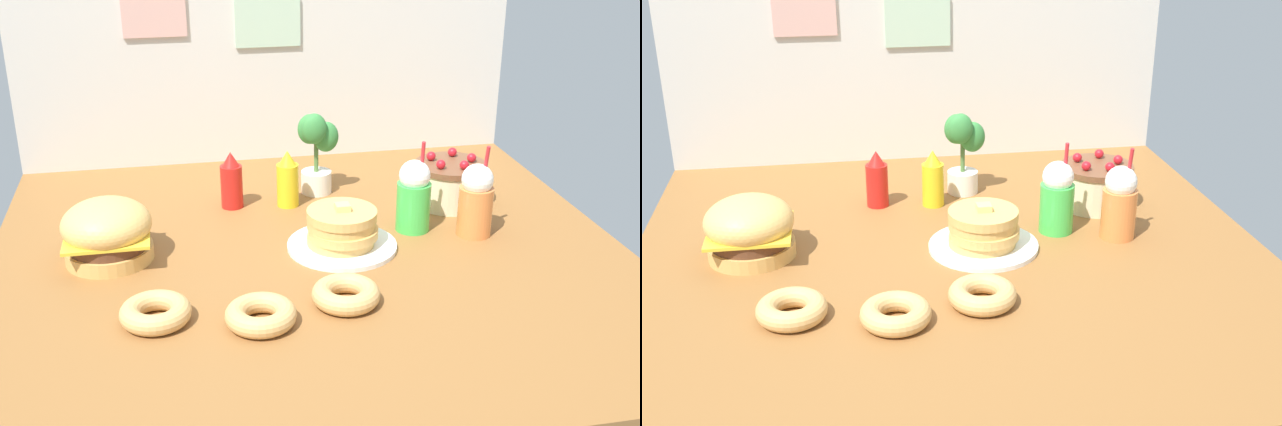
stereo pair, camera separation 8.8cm
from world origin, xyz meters
TOP-DOWN VIEW (x-y plane):
  - ground_plane at (0.00, 0.00)cm, footprint 199.47×189.11cm
  - back_wall at (0.03, 94.00)cm, footprint 199.47×4.20cm
  - burger at (-62.11, 8.26)cm, footprint 27.38×27.38cm
  - pancake_stack at (10.11, 2.28)cm, footprint 35.10×35.10cm
  - layer_cake at (56.35, 30.90)cm, footprint 25.77×25.77cm
  - ketchup_bottle at (-20.85, 43.21)cm, footprint 7.85×7.85cm
  - mustard_bottle at (-1.08, 40.64)cm, footprint 7.85×7.85cm
  - cream_soda_cup at (36.58, 11.70)cm, footprint 11.36×11.36cm
  - orange_float_cup at (55.32, 4.09)cm, footprint 11.36×11.36cm
  - donut_pink_glaze at (-48.44, -32.23)cm, footprint 19.20×19.20cm
  - donut_chocolate at (-21.13, -38.95)cm, footprint 19.20×19.20cm
  - donut_vanilla at (3.44, -32.49)cm, footprint 19.20×19.20cm
  - potted_plant at (11.48, 51.01)cm, footprint 14.52×12.73cm

SIDE VIEW (x-z plane):
  - ground_plane at x=0.00cm, z-range -2.00..0.00cm
  - donut_pink_glaze at x=-48.44cm, z-range 0.18..5.96cm
  - donut_chocolate at x=-21.13cm, z-range 0.18..5.96cm
  - donut_vanilla at x=3.44cm, z-range 0.18..5.96cm
  - pancake_stack at x=10.11cm, z-range -1.84..13.34cm
  - layer_cake at x=56.35cm, z-range -1.41..17.38cm
  - burger at x=-62.11cm, z-range -0.49..19.25cm
  - ketchup_bottle at x=-20.85cm, z-range -0.77..19.88cm
  - mustard_bottle at x=-1.08cm, z-range -0.77..19.88cm
  - cream_soda_cup at x=36.58cm, z-range -3.37..27.62cm
  - orange_float_cup at x=55.32cm, z-range -3.36..27.60cm
  - potted_plant at x=11.48cm, z-range 1.08..32.57cm
  - back_wall at x=0.03cm, z-range 0.40..107.44cm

